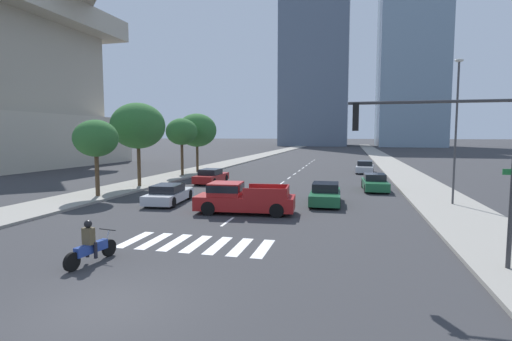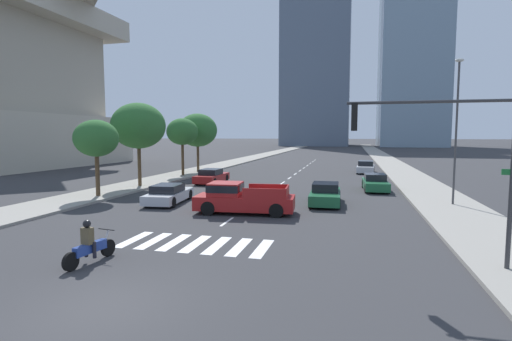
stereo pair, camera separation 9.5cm
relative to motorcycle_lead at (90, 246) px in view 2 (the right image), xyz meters
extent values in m
plane|color=#333335|center=(2.51, -2.85, -0.58)|extent=(800.00, 800.00, 0.00)
cube|color=gray|center=(14.05, 27.15, -0.51)|extent=(4.00, 260.00, 0.15)
cube|color=gray|center=(-9.04, 27.15, -0.51)|extent=(4.00, 260.00, 0.15)
cube|color=silver|center=(-0.19, 3.00, -0.58)|extent=(0.45, 2.46, 0.01)
cube|color=silver|center=(0.71, 3.00, -0.58)|extent=(0.45, 2.46, 0.01)
cube|color=silver|center=(1.61, 3.00, -0.58)|extent=(0.45, 2.46, 0.01)
cube|color=silver|center=(2.51, 3.00, -0.58)|extent=(0.45, 2.46, 0.01)
cube|color=silver|center=(3.41, 3.00, -0.58)|extent=(0.45, 2.46, 0.01)
cube|color=silver|center=(4.31, 3.00, -0.58)|extent=(0.45, 2.46, 0.01)
cube|color=silver|center=(5.21, 3.00, -0.58)|extent=(0.45, 2.46, 0.01)
cube|color=silver|center=(2.51, 7.00, -0.58)|extent=(0.14, 2.00, 0.01)
cube|color=silver|center=(2.51, 11.00, -0.58)|extent=(0.14, 2.00, 0.01)
cube|color=silver|center=(2.51, 15.00, -0.58)|extent=(0.14, 2.00, 0.01)
cube|color=silver|center=(2.51, 19.00, -0.58)|extent=(0.14, 2.00, 0.01)
cube|color=silver|center=(2.51, 23.00, -0.58)|extent=(0.14, 2.00, 0.01)
cube|color=silver|center=(2.51, 27.00, -0.58)|extent=(0.14, 2.00, 0.01)
cube|color=silver|center=(2.51, 31.00, -0.58)|extent=(0.14, 2.00, 0.01)
cube|color=silver|center=(2.51, 35.00, -0.58)|extent=(0.14, 2.00, 0.01)
cube|color=silver|center=(2.51, 39.00, -0.58)|extent=(0.14, 2.00, 0.01)
cube|color=silver|center=(2.51, 43.00, -0.58)|extent=(0.14, 2.00, 0.01)
cube|color=silver|center=(2.51, 47.00, -0.58)|extent=(0.14, 2.00, 0.01)
cube|color=silver|center=(2.51, 51.00, -0.58)|extent=(0.14, 2.00, 0.01)
cube|color=silver|center=(2.51, 55.00, -0.58)|extent=(0.14, 2.00, 0.01)
cylinder|color=black|center=(0.11, 0.82, -0.28)|extent=(0.20, 0.61, 0.60)
cylinder|color=black|center=(-0.11, -0.79, -0.28)|extent=(0.20, 0.61, 0.60)
cube|color=navy|center=(0.00, 0.02, -0.06)|extent=(0.40, 1.32, 0.32)
cylinder|color=#B2B2B7|center=(0.10, 0.72, 0.02)|extent=(0.10, 0.32, 0.67)
cylinder|color=black|center=(0.11, 0.77, 0.39)|extent=(0.70, 0.13, 0.04)
cube|color=brown|center=(-0.01, -0.08, 0.37)|extent=(0.39, 0.29, 0.55)
sphere|color=black|center=(-0.01, -0.08, 0.78)|extent=(0.26, 0.26, 0.26)
cylinder|color=black|center=(-0.18, 0.04, -0.11)|extent=(0.14, 0.14, 0.55)
cylinder|color=black|center=(0.18, -0.01, -0.11)|extent=(0.14, 0.14, 0.55)
cube|color=maroon|center=(2.81, 9.21, 0.01)|extent=(5.50, 2.37, 0.75)
cube|color=maroon|center=(1.74, 9.12, 0.74)|extent=(1.85, 1.92, 0.70)
cube|color=black|center=(1.74, 9.12, 0.82)|extent=(1.88, 1.96, 0.39)
cube|color=maroon|center=(4.06, 8.37, 0.66)|extent=(2.25, 0.26, 0.55)
cube|color=maroon|center=(3.91, 10.23, 0.66)|extent=(2.25, 0.26, 0.55)
cube|color=maroon|center=(5.11, 9.39, 0.66)|extent=(0.23, 1.87, 0.55)
cylinder|color=black|center=(1.06, 8.20, -0.20)|extent=(0.78, 0.32, 0.76)
cylinder|color=black|center=(0.93, 9.93, -0.20)|extent=(0.78, 0.32, 0.76)
cylinder|color=black|center=(4.70, 8.49, -0.20)|extent=(0.78, 0.32, 0.76)
cylinder|color=black|center=(4.56, 10.22, -0.20)|extent=(0.78, 0.32, 0.76)
cube|color=#1E6038|center=(6.89, 13.14, -0.11)|extent=(1.92, 4.46, 0.62)
cube|color=black|center=(6.89, 13.36, 0.45)|extent=(1.63, 2.03, 0.51)
cylinder|color=black|center=(7.74, 11.66, -0.26)|extent=(0.24, 0.65, 0.64)
cylinder|color=black|center=(6.13, 11.61, -0.26)|extent=(0.24, 0.65, 0.64)
cylinder|color=black|center=(7.65, 14.66, -0.26)|extent=(0.24, 0.65, 0.64)
cylinder|color=black|center=(6.04, 14.61, -0.26)|extent=(0.24, 0.65, 0.64)
cube|color=#1E6038|center=(10.24, 19.93, -0.11)|extent=(1.89, 4.44, 0.61)
cube|color=black|center=(10.23, 20.15, 0.44)|extent=(1.59, 2.03, 0.50)
cylinder|color=black|center=(11.07, 18.48, -0.26)|extent=(0.25, 0.65, 0.64)
cylinder|color=black|center=(9.53, 18.42, -0.26)|extent=(0.25, 0.65, 0.64)
cylinder|color=black|center=(10.95, 21.45, -0.26)|extent=(0.25, 0.65, 0.64)
cylinder|color=black|center=(9.41, 21.39, -0.26)|extent=(0.25, 0.65, 0.64)
cube|color=maroon|center=(-3.56, 21.29, -0.11)|extent=(1.88, 4.55, 0.62)
cube|color=black|center=(-3.57, 21.07, 0.45)|extent=(1.61, 2.07, 0.49)
cylinder|color=black|center=(-4.32, 22.85, -0.26)|extent=(0.23, 0.64, 0.64)
cylinder|color=black|center=(-2.73, 22.81, -0.26)|extent=(0.23, 0.64, 0.64)
cylinder|color=black|center=(-4.39, 19.78, -0.26)|extent=(0.23, 0.64, 0.64)
cylinder|color=black|center=(-2.80, 19.74, -0.26)|extent=(0.23, 0.64, 0.64)
cube|color=#B7BABF|center=(10.01, 34.01, -0.10)|extent=(2.10, 4.55, 0.64)
cube|color=black|center=(10.02, 34.23, 0.49)|extent=(1.72, 2.10, 0.55)
cylinder|color=black|center=(10.73, 32.45, -0.26)|extent=(0.26, 0.65, 0.64)
cylinder|color=black|center=(9.09, 32.56, -0.26)|extent=(0.26, 0.65, 0.64)
cylinder|color=black|center=(10.92, 35.46, -0.26)|extent=(0.26, 0.65, 0.64)
cylinder|color=black|center=(9.29, 35.57, -0.26)|extent=(0.26, 0.65, 0.64)
cube|color=#B7BABF|center=(-2.70, 11.22, -0.14)|extent=(2.19, 4.64, 0.56)
cube|color=black|center=(-2.68, 11.00, 0.37)|extent=(1.75, 2.16, 0.47)
cylinder|color=black|center=(-3.64, 12.68, -0.26)|extent=(0.27, 0.66, 0.64)
cylinder|color=black|center=(-2.02, 12.82, -0.26)|extent=(0.27, 0.66, 0.64)
cylinder|color=black|center=(-3.37, 9.62, -0.26)|extent=(0.27, 0.66, 0.64)
cylinder|color=black|center=(-1.75, 9.76, -0.26)|extent=(0.27, 0.66, 0.64)
cylinder|color=#333335|center=(13.15, 2.29, 2.35)|extent=(0.14, 0.14, 5.56)
cylinder|color=#333335|center=(10.68, 2.29, 4.72)|extent=(4.94, 0.10, 0.10)
cube|color=black|center=(8.46, 2.29, 4.27)|extent=(0.20, 0.28, 0.90)
sphere|color=red|center=(8.46, 2.29, 4.57)|extent=(0.18, 0.18, 0.18)
sphere|color=orange|center=(8.46, 2.29, 4.27)|extent=(0.18, 0.18, 0.18)
sphere|color=green|center=(8.46, 2.29, 3.97)|extent=(0.18, 0.18, 0.18)
cylinder|color=#3F3F42|center=(14.35, 14.09, 3.73)|extent=(0.12, 0.12, 8.32)
ellipsoid|color=beige|center=(14.35, 14.09, 7.99)|extent=(0.50, 0.24, 0.20)
cylinder|color=#4C3823|center=(-8.24, 11.81, 0.93)|extent=(0.28, 0.28, 2.73)
ellipsoid|color=#2D662D|center=(-8.24, 11.81, 3.46)|extent=(2.92, 2.92, 2.48)
cylinder|color=#4C3823|center=(-8.24, 17.18, 1.13)|extent=(0.28, 0.28, 3.12)
ellipsoid|color=#2D662D|center=(-8.24, 17.18, 4.41)|extent=(4.30, 4.30, 3.66)
cylinder|color=#4C3823|center=(-8.24, 25.50, 1.15)|extent=(0.28, 0.28, 3.17)
ellipsoid|color=#2D662D|center=(-8.24, 25.50, 4.00)|extent=(3.16, 3.16, 2.68)
cylinder|color=#4C3823|center=(-8.24, 29.55, 1.02)|extent=(0.28, 0.28, 2.90)
ellipsoid|color=#2D662D|center=(-8.24, 29.55, 4.20)|extent=(4.32, 4.32, 3.68)
cube|color=slate|center=(-5.31, 146.06, 37.69)|extent=(25.26, 29.55, 76.54)
cube|color=#7A93A8|center=(29.01, 140.53, 50.40)|extent=(22.23, 26.04, 101.97)
camera|label=1|loc=(8.29, -10.94, 3.70)|focal=27.21mm
camera|label=2|loc=(8.38, -10.92, 3.70)|focal=27.21mm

